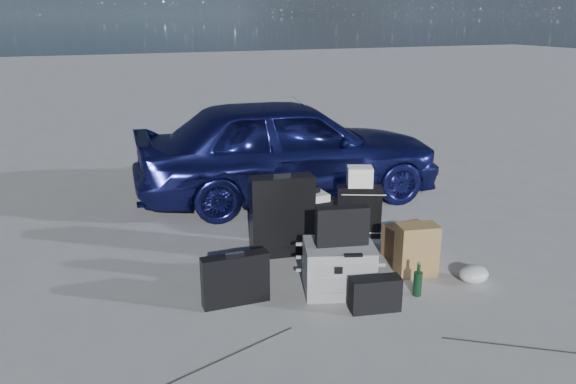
% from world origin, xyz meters
% --- Properties ---
extents(ground, '(60.00, 60.00, 0.00)m').
position_xyz_m(ground, '(0.00, 0.00, 0.00)').
color(ground, '#9D9E99').
rests_on(ground, ground).
extents(car, '(3.69, 1.77, 1.22)m').
position_xyz_m(car, '(0.46, 2.54, 0.61)').
color(car, navy).
rests_on(car, ground).
extents(pelican_case, '(0.65, 0.59, 0.39)m').
position_xyz_m(pelican_case, '(-0.09, 0.16, 0.19)').
color(pelican_case, gray).
rests_on(pelican_case, ground).
extents(laptop_bag, '(0.42, 0.19, 0.31)m').
position_xyz_m(laptop_bag, '(-0.07, 0.16, 0.54)').
color(laptop_bag, black).
rests_on(laptop_bag, pelican_case).
extents(briefcase, '(0.52, 0.13, 0.40)m').
position_xyz_m(briefcase, '(-0.91, 0.26, 0.20)').
color(briefcase, black).
rests_on(briefcase, ground).
extents(suitcase_left, '(0.60, 0.29, 0.74)m').
position_xyz_m(suitcase_left, '(-0.23, 1.00, 0.37)').
color(suitcase_left, black).
rests_on(suitcase_left, ground).
extents(suitcase_right, '(0.45, 0.32, 0.51)m').
position_xyz_m(suitcase_right, '(0.63, 1.11, 0.26)').
color(suitcase_right, black).
rests_on(suitcase_right, ground).
extents(white_carton, '(0.29, 0.27, 0.19)m').
position_xyz_m(white_carton, '(0.63, 1.13, 0.61)').
color(white_carton, white).
rests_on(white_carton, suitcase_right).
extents(duffel_bag, '(0.69, 0.38, 0.33)m').
position_xyz_m(duffel_bag, '(0.18, 1.45, 0.16)').
color(duffel_bag, black).
rests_on(duffel_bag, ground).
extents(flat_box_white, '(0.44, 0.34, 0.07)m').
position_xyz_m(flat_box_white, '(0.19, 1.45, 0.37)').
color(flat_box_white, white).
rests_on(flat_box_white, duffel_bag).
extents(flat_box_black, '(0.33, 0.28, 0.06)m').
position_xyz_m(flat_box_black, '(0.18, 1.45, 0.43)').
color(flat_box_black, black).
rests_on(flat_box_black, flat_box_white).
extents(kraft_bag, '(0.36, 0.26, 0.44)m').
position_xyz_m(kraft_bag, '(0.65, 0.17, 0.22)').
color(kraft_bag, olive).
rests_on(kraft_bag, ground).
extents(cardboard_box, '(0.40, 0.36, 0.29)m').
position_xyz_m(cardboard_box, '(0.80, 0.47, 0.15)').
color(cardboard_box, '#8E603E').
rests_on(cardboard_box, ground).
extents(plastic_bag, '(0.28, 0.25, 0.14)m').
position_xyz_m(plastic_bag, '(1.01, -0.14, 0.07)').
color(plastic_bag, '#BBBCC1').
rests_on(plastic_bag, ground).
extents(messenger_bag, '(0.40, 0.21, 0.26)m').
position_xyz_m(messenger_bag, '(0.01, -0.23, 0.13)').
color(messenger_bag, black).
rests_on(messenger_bag, ground).
extents(green_bottle, '(0.09, 0.09, 0.27)m').
position_xyz_m(green_bottle, '(0.44, -0.16, 0.13)').
color(green_bottle, black).
rests_on(green_bottle, ground).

